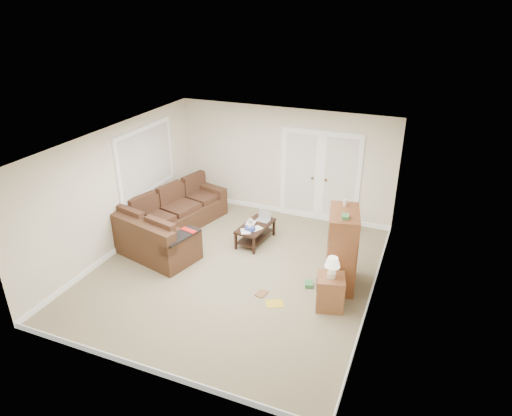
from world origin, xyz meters
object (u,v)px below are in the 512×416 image
at_px(sectional_sofa, 168,223).
at_px(side_cabinet, 330,289).
at_px(coffee_table, 256,232).
at_px(tv_armoire, 342,249).

bearing_deg(sectional_sofa, side_cabinet, -1.43).
xyz_separation_m(sectional_sofa, side_cabinet, (3.73, -1.04, 0.01)).
relative_size(coffee_table, tv_armoire, 0.67).
relative_size(sectional_sofa, coffee_table, 3.04).
distance_m(coffee_table, side_cabinet, 2.50).
distance_m(sectional_sofa, tv_armoire, 3.77).
xyz_separation_m(coffee_table, tv_armoire, (1.95, -0.86, 0.50)).
bearing_deg(coffee_table, tv_armoire, -17.54).
bearing_deg(sectional_sofa, tv_armoire, 9.08).
distance_m(sectional_sofa, coffee_table, 1.86).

